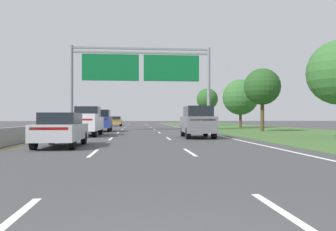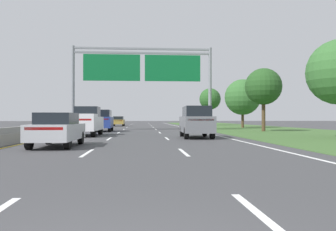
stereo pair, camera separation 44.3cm
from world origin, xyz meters
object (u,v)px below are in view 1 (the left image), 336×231
(car_blue_left_lane_suv, at_px, (101,120))
(overhead_sign_gantry, at_px, (141,71))
(car_silver_left_lane_sedan, at_px, (61,129))
(roadside_tree_distant, at_px, (207,99))
(car_gold_left_lane_sedan, at_px, (116,121))
(roadside_tree_far, at_px, (240,97))
(car_grey_right_lane_suv, at_px, (197,121))
(pickup_truck_white, at_px, (86,121))
(roadside_tree_mid, at_px, (262,87))

(car_blue_left_lane_suv, bearing_deg, overhead_sign_gantry, -55.27)
(car_silver_left_lane_sedan, bearing_deg, roadside_tree_distant, -19.18)
(car_gold_left_lane_sedan, distance_m, roadside_tree_far, 20.87)
(car_gold_left_lane_sedan, height_order, car_blue_left_lane_suv, car_blue_left_lane_suv)
(roadside_tree_distant, bearing_deg, roadside_tree_far, -85.27)
(car_silver_left_lane_sedan, distance_m, car_grey_right_lane_suv, 10.12)
(car_blue_left_lane_suv, relative_size, roadside_tree_distant, 0.71)
(car_silver_left_lane_sedan, xyz_separation_m, car_grey_right_lane_suv, (7.56, 6.71, 0.28))
(car_gold_left_lane_sedan, height_order, roadside_tree_far, roadside_tree_far)
(pickup_truck_white, distance_m, roadside_tree_mid, 17.97)
(pickup_truck_white, bearing_deg, roadside_tree_far, -41.55)
(car_silver_left_lane_sedan, bearing_deg, car_grey_right_lane_suv, -47.91)
(car_grey_right_lane_suv, height_order, roadside_tree_distant, roadside_tree_distant)
(roadside_tree_mid, distance_m, roadside_tree_far, 12.42)
(car_silver_left_lane_sedan, distance_m, car_blue_left_lane_suv, 18.09)
(roadside_tree_mid, distance_m, roadside_tree_distant, 28.07)
(car_gold_left_lane_sedan, xyz_separation_m, car_blue_left_lane_suv, (-0.10, -22.49, 0.28))
(car_blue_left_lane_suv, bearing_deg, roadside_tree_distant, -31.78)
(pickup_truck_white, height_order, car_blue_left_lane_suv, pickup_truck_white)
(car_silver_left_lane_sedan, xyz_separation_m, roadside_tree_distant, (16.12, 45.11, 3.88))
(roadside_tree_distant, bearing_deg, overhead_sign_gantry, -116.65)
(overhead_sign_gantry, height_order, car_blue_left_lane_suv, overhead_sign_gantry)
(overhead_sign_gantry, distance_m, car_gold_left_lane_sedan, 20.78)
(car_gold_left_lane_sedan, distance_m, car_grey_right_lane_suv, 34.68)
(pickup_truck_white, relative_size, car_gold_left_lane_sedan, 1.23)
(car_blue_left_lane_suv, bearing_deg, pickup_truck_white, 176.89)
(car_gold_left_lane_sedan, relative_size, roadside_tree_mid, 0.71)
(overhead_sign_gantry, bearing_deg, roadside_tree_far, 32.07)
(pickup_truck_white, relative_size, roadside_tree_mid, 0.87)
(pickup_truck_white, distance_m, car_silver_left_lane_sedan, 9.90)
(roadside_tree_far, relative_size, roadside_tree_distant, 0.98)
(car_silver_left_lane_sedan, height_order, roadside_tree_mid, roadside_tree_mid)
(overhead_sign_gantry, distance_m, pickup_truck_white, 12.96)
(car_grey_right_lane_suv, relative_size, roadside_tree_far, 0.73)
(car_silver_left_lane_sedan, xyz_separation_m, roadside_tree_far, (17.42, 29.35, 3.30))
(car_silver_left_lane_sedan, relative_size, car_grey_right_lane_suv, 0.93)
(car_grey_right_lane_suv, bearing_deg, overhead_sign_gantry, 15.82)
(pickup_truck_white, height_order, car_silver_left_lane_sedan, pickup_truck_white)
(roadside_tree_mid, height_order, roadside_tree_distant, roadside_tree_distant)
(roadside_tree_far, bearing_deg, pickup_truck_white, -132.26)
(pickup_truck_white, bearing_deg, roadside_tree_mid, -65.43)
(pickup_truck_white, bearing_deg, roadside_tree_distant, -24.23)
(pickup_truck_white, height_order, roadside_tree_distant, roadside_tree_distant)
(car_gold_left_lane_sedan, bearing_deg, roadside_tree_far, -122.51)
(roadside_tree_mid, height_order, roadside_tree_far, roadside_tree_far)
(car_grey_right_lane_suv, bearing_deg, pickup_truck_white, 69.59)
(car_blue_left_lane_suv, xyz_separation_m, roadside_tree_distant, (16.08, 27.01, 3.60))
(car_gold_left_lane_sedan, xyz_separation_m, roadside_tree_distant, (15.97, 4.52, 3.88))
(roadside_tree_mid, bearing_deg, roadside_tree_distant, 89.53)
(car_grey_right_lane_suv, bearing_deg, car_silver_left_lane_sedan, 133.30)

